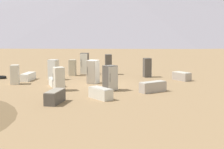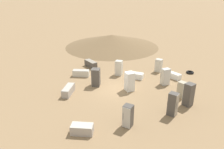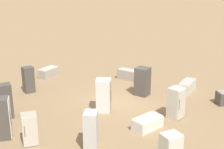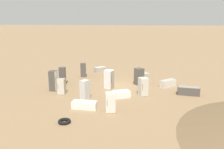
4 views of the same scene
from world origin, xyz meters
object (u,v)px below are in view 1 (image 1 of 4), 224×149
(discarded_fridge_11, at_px, (108,64))
(scrap_tire, at_px, (1,77))
(discarded_fridge_7, at_px, (93,72))
(discarded_fridge_12, at_px, (56,82))
(discarded_fridge_1, at_px, (153,87))
(discarded_fridge_8, at_px, (101,93))
(discarded_fridge_6, at_px, (85,64))
(discarded_fridge_13, at_px, (182,76))
(discarded_fridge_2, at_px, (59,79))
(discarded_fridge_5, at_px, (110,78))
(discarded_fridge_0, at_px, (15,75))
(discarded_fridge_10, at_px, (28,77))
(discarded_fridge_4, at_px, (55,97))
(discarded_fridge_14, at_px, (72,68))
(discarded_fridge_3, at_px, (147,68))
(discarded_fridge_9, at_px, (53,70))

(discarded_fridge_11, relative_size, scrap_tire, 2.20)
(discarded_fridge_7, relative_size, discarded_fridge_12, 1.10)
(discarded_fridge_1, relative_size, discarded_fridge_8, 1.04)
(discarded_fridge_12, bearing_deg, discarded_fridge_1, -38.44)
(discarded_fridge_6, bearing_deg, discarded_fridge_13, 164.81)
(discarded_fridge_2, height_order, discarded_fridge_7, discarded_fridge_7)
(discarded_fridge_5, xyz_separation_m, scrap_tire, (10.40, -2.36, -0.76))
(discarded_fridge_0, bearing_deg, discarded_fridge_6, -47.05)
(discarded_fridge_0, height_order, discarded_fridge_6, discarded_fridge_6)
(discarded_fridge_1, relative_size, discarded_fridge_13, 1.15)
(discarded_fridge_7, relative_size, discarded_fridge_8, 1.00)
(discarded_fridge_11, bearing_deg, discarded_fridge_1, -75.58)
(discarded_fridge_0, xyz_separation_m, discarded_fridge_10, (0.09, -2.05, -0.44))
(discarded_fridge_7, bearing_deg, discarded_fridge_11, -77.68)
(discarded_fridge_4, bearing_deg, discarded_fridge_14, -77.03)
(discarded_fridge_3, relative_size, discarded_fridge_8, 0.91)
(discarded_fridge_7, bearing_deg, discarded_fridge_1, 164.55)
(discarded_fridge_0, relative_size, discarded_fridge_5, 0.85)
(discarded_fridge_14, bearing_deg, discarded_fridge_4, -174.99)
(discarded_fridge_2, distance_m, discarded_fridge_5, 3.52)
(discarded_fridge_4, xyz_separation_m, discarded_fridge_11, (0.98, -12.39, 0.53))
(discarded_fridge_8, height_order, discarded_fridge_12, discarded_fridge_8)
(discarded_fridge_3, height_order, scrap_tire, discarded_fridge_3)
(discarded_fridge_8, bearing_deg, discarded_fridge_13, 12.44)
(discarded_fridge_11, distance_m, discarded_fridge_12, 7.23)
(discarded_fridge_6, distance_m, discarded_fridge_13, 8.93)
(discarded_fridge_2, relative_size, discarded_fridge_3, 1.00)
(discarded_fridge_2, distance_m, discarded_fridge_3, 9.24)
(discarded_fridge_1, height_order, discarded_fridge_13, discarded_fridge_1)
(discarded_fridge_7, height_order, scrap_tire, discarded_fridge_7)
(discarded_fridge_4, distance_m, discarded_fridge_10, 9.41)
(discarded_fridge_7, distance_m, discarded_fridge_8, 5.97)
(discarded_fridge_9, xyz_separation_m, discarded_fridge_11, (-3.25, -4.32, 0.08))
(discarded_fridge_1, relative_size, discarded_fridge_14, 1.33)
(discarded_fridge_13, relative_size, discarded_fridge_14, 1.15)
(discarded_fridge_6, bearing_deg, discarded_fridge_10, 48.61)
(discarded_fridge_3, relative_size, discarded_fridge_12, 1.00)
(discarded_fridge_6, xyz_separation_m, discarded_fridge_10, (2.97, 4.78, -0.66))
(discarded_fridge_1, height_order, discarded_fridge_12, discarded_fridge_1)
(discarded_fridge_5, height_order, scrap_tire, discarded_fridge_5)
(discarded_fridge_13, xyz_separation_m, scrap_tire, (14.44, 3.81, -0.22))
(discarded_fridge_0, height_order, discarded_fridge_11, discarded_fridge_11)
(discarded_fridge_3, height_order, discarded_fridge_8, discarded_fridge_3)
(discarded_fridge_6, xyz_separation_m, scrap_tire, (5.57, 4.69, -0.85))
(discarded_fridge_0, distance_m, discarded_fridge_12, 3.32)
(discarded_fridge_11, bearing_deg, discarded_fridge_4, -109.31)
(discarded_fridge_1, distance_m, discarded_fridge_7, 5.58)
(discarded_fridge_10, bearing_deg, discarded_fridge_11, 35.57)
(discarded_fridge_9, relative_size, discarded_fridge_12, 1.01)
(discarded_fridge_2, height_order, scrap_tire, discarded_fridge_2)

